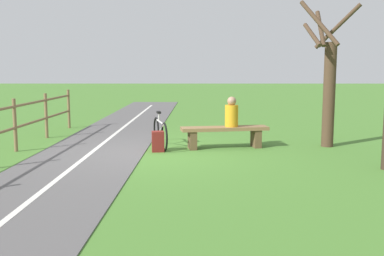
% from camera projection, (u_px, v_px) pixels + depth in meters
% --- Properties ---
extents(ground_plane, '(80.00, 80.00, 0.00)m').
position_uv_depth(ground_plane, '(150.00, 153.00, 9.91)').
color(ground_plane, '#477A2D').
extents(paved_path, '(2.99, 36.04, 0.02)m').
position_uv_depth(paved_path, '(20.00, 210.00, 5.95)').
color(paved_path, '#565454').
rests_on(paved_path, ground_plane).
extents(path_centre_line, '(0.69, 32.00, 0.00)m').
position_uv_depth(path_centre_line, '(20.00, 209.00, 5.95)').
color(path_centre_line, silver).
rests_on(path_centre_line, paved_path).
extents(bench, '(2.07, 0.77, 0.50)m').
position_uv_depth(bench, '(225.00, 133.00, 10.44)').
color(bench, brown).
rests_on(bench, ground_plane).
extents(person_seated, '(0.35, 0.35, 0.70)m').
position_uv_depth(person_seated, '(232.00, 114.00, 10.40)').
color(person_seated, orange).
rests_on(person_seated, bench).
extents(bicycle, '(0.47, 1.70, 0.83)m').
position_uv_depth(bicycle, '(160.00, 132.00, 10.58)').
color(bicycle, black).
rests_on(bicycle, ground_plane).
extents(backpack, '(0.30, 0.32, 0.46)m').
position_uv_depth(backpack, '(158.00, 142.00, 10.02)').
color(backpack, maroon).
rests_on(backpack, ground_plane).
extents(tree_mid_field, '(1.51, 1.52, 3.38)m').
position_uv_depth(tree_mid_field, '(328.00, 82.00, 10.49)').
color(tree_mid_field, '#473323').
rests_on(tree_mid_field, ground_plane).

